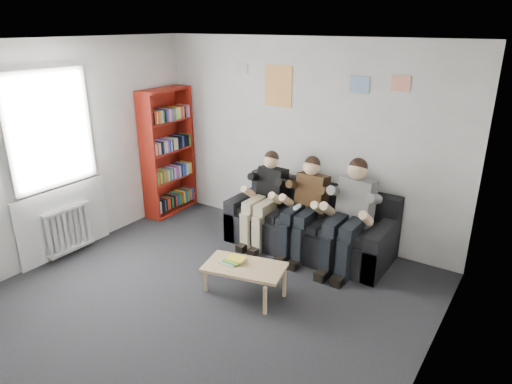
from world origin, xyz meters
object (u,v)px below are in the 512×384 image
(person_right, at_px, (349,217))
(sofa, at_px, (310,227))
(coffee_table, at_px, (245,269))
(person_left, at_px, (264,199))
(bookshelf, at_px, (168,152))
(person_middle, at_px, (304,208))

(person_right, bearing_deg, sofa, 165.57)
(coffee_table, height_order, person_right, person_right)
(coffee_table, bearing_deg, person_left, 113.26)
(coffee_table, xyz_separation_m, person_right, (0.69, 1.19, 0.36))
(sofa, bearing_deg, coffee_table, -93.61)
(sofa, xyz_separation_m, bookshelf, (-2.45, -0.08, 0.67))
(coffee_table, xyz_separation_m, person_middle, (0.09, 1.20, 0.33))
(person_left, distance_m, person_right, 1.21)
(sofa, height_order, bookshelf, bookshelf)
(person_middle, bearing_deg, coffee_table, -91.08)
(coffee_table, bearing_deg, sofa, 86.39)
(person_middle, height_order, person_right, person_right)
(sofa, distance_m, person_middle, 0.40)
(bookshelf, xyz_separation_m, person_left, (1.84, -0.12, -0.34))
(bookshelf, bearing_deg, coffee_table, -33.64)
(person_middle, bearing_deg, person_right, 2.78)
(coffee_table, bearing_deg, person_right, 59.92)
(sofa, height_order, coffee_table, sofa)
(person_middle, bearing_deg, person_left, -177.03)
(bookshelf, height_order, person_left, bookshelf)
(sofa, height_order, person_middle, person_middle)
(person_left, bearing_deg, person_middle, 2.14)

